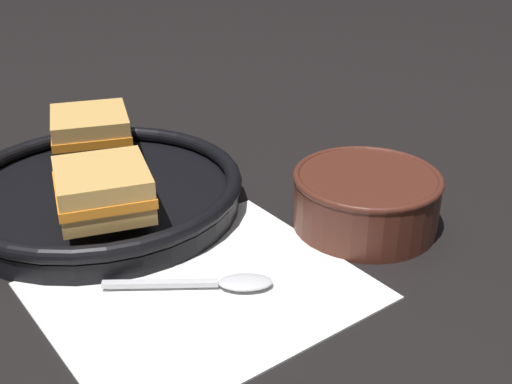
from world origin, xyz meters
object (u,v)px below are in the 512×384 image
sandwich_near_right (103,190)px  soup_bowl (366,197)px  skillet (99,192)px  spoon (222,283)px  sandwich_near_left (91,131)px

sandwich_near_right → soup_bowl: bearing=-28.8°
soup_bowl → skillet: (-0.21, 0.21, -0.01)m
spoon → skillet: bearing=131.2°
skillet → sandwich_near_right: bearing=-108.8°
soup_bowl → sandwich_near_right: bearing=151.2°
spoon → skillet: skillet is taller
soup_bowl → sandwich_near_left: sandwich_near_left is taller
spoon → sandwich_near_right: bearing=145.2°
sandwich_near_right → spoon: bearing=-70.5°
soup_bowl → spoon: 0.19m
skillet → sandwich_near_left: (0.03, 0.08, 0.04)m
sandwich_near_right → skillet: bearing=71.2°
soup_bowl → sandwich_near_right: (-0.24, 0.13, 0.03)m
soup_bowl → sandwich_near_left: 0.34m
skillet → sandwich_near_left: size_ratio=3.27×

